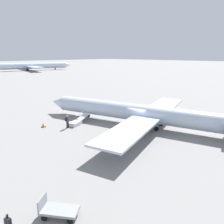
# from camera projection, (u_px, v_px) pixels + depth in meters

# --- Properties ---
(ground_plane) EXTENTS (600.00, 600.00, 0.00)m
(ground_plane) POSITION_uv_depth(u_px,v_px,m) (140.00, 126.00, 29.29)
(ground_plane) COLOR gray
(airplane_main) EXTENTS (30.73, 24.05, 5.91)m
(airplane_main) POSITION_uv_depth(u_px,v_px,m) (147.00, 114.00, 28.44)
(airplane_main) COLOR silver
(airplane_main) RESTS_ON ground
(airplane_taxiing_distant) EXTENTS (36.17, 46.33, 9.03)m
(airplane_taxiing_distant) POSITION_uv_depth(u_px,v_px,m) (33.00, 66.00, 128.36)
(airplane_taxiing_distant) COLOR silver
(airplane_taxiing_distant) RESTS_ON ground
(boarding_stairs) EXTENTS (2.01, 4.14, 1.54)m
(boarding_stairs) POSITION_uv_depth(u_px,v_px,m) (77.00, 122.00, 29.65)
(boarding_stairs) COLOR silver
(boarding_stairs) RESTS_ON ground
(passenger) EXTENTS (0.41, 0.56, 1.74)m
(passenger) POSITION_uv_depth(u_px,v_px,m) (67.00, 121.00, 28.11)
(passenger) COLOR #23232D
(passenger) RESTS_ON ground
(luggage_cart) EXTENTS (2.44, 2.15, 1.22)m
(luggage_cart) POSITION_uv_depth(u_px,v_px,m) (58.00, 210.00, 12.79)
(luggage_cart) COLOR gray
(luggage_cart) RESTS_ON ground
(suitcase) EXTENTS (0.41, 0.31, 0.88)m
(suitcase) POSITION_uv_depth(u_px,v_px,m) (8.00, 223.00, 11.95)
(suitcase) COLOR black
(suitcase) RESTS_ON ground
(traffic_cone_near_stairs) EXTENTS (0.53, 0.53, 0.58)m
(traffic_cone_near_stairs) POSITION_uv_depth(u_px,v_px,m) (43.00, 125.00, 28.64)
(traffic_cone_near_stairs) COLOR black
(traffic_cone_near_stairs) RESTS_ON ground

